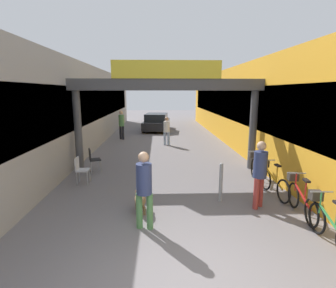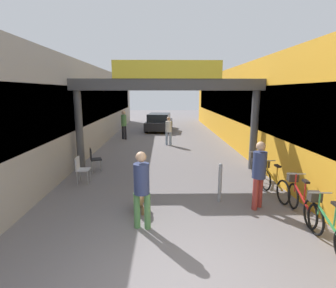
% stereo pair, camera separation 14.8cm
% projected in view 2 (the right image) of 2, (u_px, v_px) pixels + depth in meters
% --- Properties ---
extents(storefront_left, '(3.00, 26.00, 4.27)m').
position_uv_depth(storefront_left, '(72.00, 108.00, 14.22)').
color(storefront_left, '#9E9993').
rests_on(storefront_left, ground_plane).
extents(storefront_right, '(3.00, 26.00, 4.27)m').
position_uv_depth(storefront_right, '(258.00, 107.00, 14.42)').
color(storefront_right, gold).
rests_on(storefront_right, ground_plane).
extents(arcade_sign_gateway, '(7.40, 0.47, 4.09)m').
position_uv_depth(arcade_sign_gateway, '(167.00, 94.00, 9.72)').
color(arcade_sign_gateway, '#4C4C4F').
rests_on(arcade_sign_gateway, ground_plane).
extents(pedestrian_with_dog, '(0.40, 0.40, 1.75)m').
position_uv_depth(pedestrian_with_dog, '(142.00, 185.00, 5.65)').
color(pedestrian_with_dog, '#4C7F47').
rests_on(pedestrian_with_dog, ground_plane).
extents(pedestrian_companion, '(0.48, 0.48, 1.77)m').
position_uv_depth(pedestrian_companion, '(259.00, 171.00, 6.65)').
color(pedestrian_companion, '#99332D').
rests_on(pedestrian_companion, ground_plane).
extents(pedestrian_carrying_crate, '(0.46, 0.46, 1.61)m').
position_uv_depth(pedestrian_carrying_crate, '(169.00, 129.00, 14.76)').
color(pedestrian_carrying_crate, '#8C9EB2').
rests_on(pedestrian_carrying_crate, ground_plane).
extents(pedestrian_elderly_walking, '(0.48, 0.48, 1.83)m').
position_uv_depth(pedestrian_elderly_walking, '(124.00, 123.00, 16.58)').
color(pedestrian_elderly_walking, black).
rests_on(pedestrian_elderly_walking, ground_plane).
extents(dog_on_leash, '(0.36, 0.74, 0.53)m').
position_uv_depth(dog_on_leash, '(139.00, 198.00, 6.64)').
color(dog_on_leash, brown).
rests_on(dog_on_leash, ground_plane).
extents(bicycle_green_nearest, '(0.46, 1.69, 0.98)m').
position_uv_depth(bicycle_green_nearest, '(326.00, 224.00, 5.12)').
color(bicycle_green_nearest, black).
rests_on(bicycle_green_nearest, ground_plane).
extents(bicycle_red_second, '(0.46, 1.69, 0.98)m').
position_uv_depth(bicycle_red_second, '(300.00, 199.00, 6.36)').
color(bicycle_red_second, black).
rests_on(bicycle_red_second, ground_plane).
extents(bicycle_orange_third, '(0.46, 1.69, 0.98)m').
position_uv_depth(bicycle_orange_third, '(272.00, 181.00, 7.61)').
color(bicycle_orange_third, black).
rests_on(bicycle_orange_third, ground_plane).
extents(bicycle_silver_farthest, '(0.46, 1.68, 0.98)m').
position_uv_depth(bicycle_silver_farthest, '(257.00, 169.00, 8.80)').
color(bicycle_silver_farthest, black).
rests_on(bicycle_silver_farthest, ground_plane).
extents(bollard_post_metal, '(0.10, 0.10, 1.09)m').
position_uv_depth(bollard_post_metal, '(220.00, 182.00, 7.15)').
color(bollard_post_metal, gray).
rests_on(bollard_post_metal, ground_plane).
extents(cafe_chair_aluminium_nearer, '(0.41, 0.41, 0.89)m').
position_uv_depth(cafe_chair_aluminium_nearer, '(81.00, 168.00, 8.59)').
color(cafe_chair_aluminium_nearer, gray).
rests_on(cafe_chair_aluminium_nearer, ground_plane).
extents(cafe_chair_black_farther, '(0.51, 0.51, 0.89)m').
position_uv_depth(cafe_chair_black_farther, '(94.00, 158.00, 9.89)').
color(cafe_chair_black_farther, gray).
rests_on(cafe_chair_black_farther, ground_plane).
extents(parked_car_black, '(2.20, 4.18, 1.33)m').
position_uv_depth(parked_car_black, '(159.00, 122.00, 20.52)').
color(parked_car_black, black).
rests_on(parked_car_black, ground_plane).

